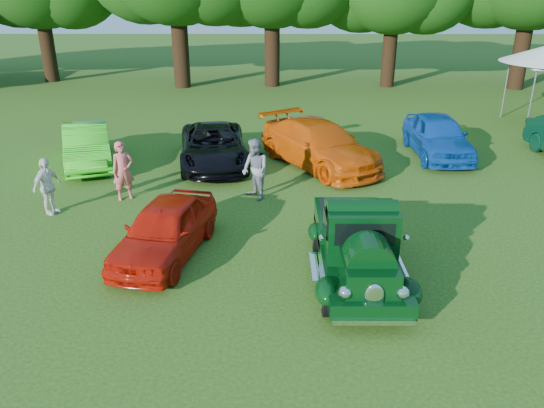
{
  "coord_description": "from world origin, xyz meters",
  "views": [
    {
      "loc": [
        -0.15,
        -9.89,
        5.94
      ],
      "look_at": [
        -0.21,
        1.69,
        1.1
      ],
      "focal_mm": 35.0,
      "sensor_mm": 36.0,
      "label": 1
    }
  ],
  "objects_px": {
    "back_car_lime": "(87,146)",
    "spectator_white": "(47,186)",
    "back_car_black": "(213,146)",
    "hero_pickup": "(358,246)",
    "back_car_orange": "(319,145)",
    "back_car_blue": "(438,136)",
    "spectator_grey": "(255,170)",
    "red_convertible": "(165,229)",
    "spectator_pink": "(123,171)"
  },
  "relations": [
    {
      "from": "red_convertible",
      "to": "spectator_grey",
      "type": "relative_size",
      "value": 2.12
    },
    {
      "from": "back_car_black",
      "to": "spectator_pink",
      "type": "distance_m",
      "value": 3.99
    },
    {
      "from": "back_car_black",
      "to": "spectator_white",
      "type": "distance_m",
      "value": 5.97
    },
    {
      "from": "spectator_grey",
      "to": "spectator_pink",
      "type": "bearing_deg",
      "value": -122.27
    },
    {
      "from": "back_car_lime",
      "to": "back_car_blue",
      "type": "relative_size",
      "value": 0.95
    },
    {
      "from": "spectator_grey",
      "to": "spectator_white",
      "type": "height_order",
      "value": "spectator_grey"
    },
    {
      "from": "back_car_orange",
      "to": "spectator_white",
      "type": "xyz_separation_m",
      "value": [
        -7.77,
        -4.22,
        0.03
      ]
    },
    {
      "from": "red_convertible",
      "to": "spectator_pink",
      "type": "bearing_deg",
      "value": 130.58
    },
    {
      "from": "back_car_orange",
      "to": "back_car_blue",
      "type": "bearing_deg",
      "value": -16.76
    },
    {
      "from": "back_car_blue",
      "to": "back_car_black",
      "type": "bearing_deg",
      "value": -173.13
    },
    {
      "from": "red_convertible",
      "to": "back_car_orange",
      "type": "bearing_deg",
      "value": 70.53
    },
    {
      "from": "red_convertible",
      "to": "spectator_pink",
      "type": "xyz_separation_m",
      "value": [
        -1.88,
        3.49,
        0.22
      ]
    },
    {
      "from": "spectator_pink",
      "to": "spectator_grey",
      "type": "height_order",
      "value": "spectator_grey"
    },
    {
      "from": "back_car_black",
      "to": "red_convertible",
      "type": "bearing_deg",
      "value": -101.43
    },
    {
      "from": "back_car_orange",
      "to": "spectator_grey",
      "type": "bearing_deg",
      "value": -156.28
    },
    {
      "from": "back_car_black",
      "to": "spectator_pink",
      "type": "bearing_deg",
      "value": -133.02
    },
    {
      "from": "hero_pickup",
      "to": "back_car_lime",
      "type": "xyz_separation_m",
      "value": [
        -8.34,
        7.67,
        -0.04
      ]
    },
    {
      "from": "hero_pickup",
      "to": "back_car_black",
      "type": "distance_m",
      "value": 8.67
    },
    {
      "from": "back_car_blue",
      "to": "hero_pickup",
      "type": "bearing_deg",
      "value": -116.04
    },
    {
      "from": "back_car_blue",
      "to": "spectator_grey",
      "type": "distance_m",
      "value": 7.82
    },
    {
      "from": "spectator_pink",
      "to": "back_car_lime",
      "type": "bearing_deg",
      "value": 94.57
    },
    {
      "from": "back_car_lime",
      "to": "spectator_white",
      "type": "xyz_separation_m",
      "value": [
        0.33,
        -4.29,
        0.1
      ]
    },
    {
      "from": "spectator_pink",
      "to": "spectator_grey",
      "type": "relative_size",
      "value": 0.97
    },
    {
      "from": "hero_pickup",
      "to": "spectator_pink",
      "type": "distance_m",
      "value": 7.65
    },
    {
      "from": "back_car_blue",
      "to": "spectator_white",
      "type": "relative_size",
      "value": 2.8
    },
    {
      "from": "back_car_orange",
      "to": "back_car_blue",
      "type": "distance_m",
      "value": 4.6
    },
    {
      "from": "spectator_pink",
      "to": "back_car_orange",
      "type": "bearing_deg",
      "value": -1.58
    },
    {
      "from": "back_car_black",
      "to": "back_car_lime",
      "type": "bearing_deg",
      "value": 172.83
    },
    {
      "from": "hero_pickup",
      "to": "red_convertible",
      "type": "height_order",
      "value": "hero_pickup"
    },
    {
      "from": "red_convertible",
      "to": "hero_pickup",
      "type": "bearing_deg",
      "value": -0.49
    },
    {
      "from": "hero_pickup",
      "to": "spectator_grey",
      "type": "bearing_deg",
      "value": 117.47
    },
    {
      "from": "back_car_black",
      "to": "back_car_blue",
      "type": "height_order",
      "value": "back_car_blue"
    },
    {
      "from": "back_car_blue",
      "to": "spectator_grey",
      "type": "height_order",
      "value": "spectator_grey"
    },
    {
      "from": "back_car_black",
      "to": "spectator_white",
      "type": "relative_size",
      "value": 3.03
    },
    {
      "from": "hero_pickup",
      "to": "back_car_black",
      "type": "bearing_deg",
      "value": 116.91
    },
    {
      "from": "back_car_orange",
      "to": "red_convertible",
      "type": "bearing_deg",
      "value": -153.5
    },
    {
      "from": "hero_pickup",
      "to": "spectator_white",
      "type": "relative_size",
      "value": 2.73
    },
    {
      "from": "hero_pickup",
      "to": "red_convertible",
      "type": "bearing_deg",
      "value": 167.23
    },
    {
      "from": "spectator_white",
      "to": "back_car_blue",
      "type": "bearing_deg",
      "value": -42.64
    },
    {
      "from": "spectator_grey",
      "to": "back_car_black",
      "type": "bearing_deg",
      "value": 173.12
    },
    {
      "from": "back_car_orange",
      "to": "spectator_grey",
      "type": "relative_size",
      "value": 2.93
    },
    {
      "from": "hero_pickup",
      "to": "back_car_lime",
      "type": "distance_m",
      "value": 11.33
    },
    {
      "from": "hero_pickup",
      "to": "back_car_blue",
      "type": "xyz_separation_m",
      "value": [
        4.2,
        8.78,
        0.02
      ]
    },
    {
      "from": "back_car_orange",
      "to": "back_car_lime",
      "type": "bearing_deg",
      "value": 147.71
    },
    {
      "from": "hero_pickup",
      "to": "spectator_pink",
      "type": "height_order",
      "value": "spectator_pink"
    },
    {
      "from": "back_car_blue",
      "to": "spectator_pink",
      "type": "xyz_separation_m",
      "value": [
        -10.41,
        -4.31,
        0.11
      ]
    },
    {
      "from": "red_convertible",
      "to": "spectator_pink",
      "type": "height_order",
      "value": "spectator_pink"
    },
    {
      "from": "back_car_lime",
      "to": "spectator_pink",
      "type": "xyz_separation_m",
      "value": [
        2.13,
        -3.2,
        0.18
      ]
    },
    {
      "from": "back_car_orange",
      "to": "back_car_blue",
      "type": "relative_size",
      "value": 1.18
    },
    {
      "from": "back_car_black",
      "to": "spectator_pink",
      "type": "height_order",
      "value": "spectator_pink"
    }
  ]
}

